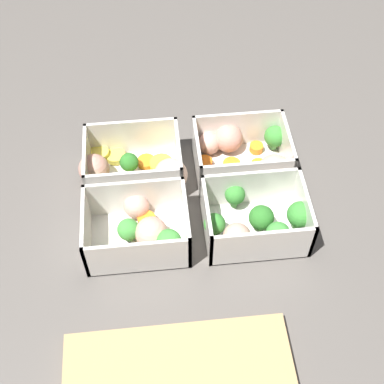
{
  "coord_description": "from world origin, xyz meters",
  "views": [
    {
      "loc": [
        0.05,
        0.49,
        0.66
      ],
      "look_at": [
        0.0,
        0.0,
        0.02
      ],
      "focal_mm": 50.0,
      "sensor_mm": 36.0,
      "label": 1
    }
  ],
  "objects": [
    {
      "name": "container_far_right",
      "position": [
        0.08,
        0.06,
        0.03
      ],
      "size": [
        0.15,
        0.13,
        0.07
      ],
      "color": "silver",
      "rests_on": "ground_plane"
    },
    {
      "name": "container_near_left",
      "position": [
        -0.09,
        -0.06,
        0.03
      ],
      "size": [
        0.15,
        0.14,
        0.07
      ],
      "color": "silver",
      "rests_on": "ground_plane"
    },
    {
      "name": "container_far_left",
      "position": [
        -0.09,
        0.07,
        0.03
      ],
      "size": [
        0.16,
        0.11,
        0.07
      ],
      "color": "silver",
      "rests_on": "ground_plane"
    },
    {
      "name": "container_near_right",
      "position": [
        0.09,
        -0.05,
        0.03
      ],
      "size": [
        0.18,
        0.13,
        0.07
      ],
      "color": "silver",
      "rests_on": "ground_plane"
    },
    {
      "name": "ground_plane",
      "position": [
        0.0,
        0.0,
        0.0
      ],
      "size": [
        4.0,
        4.0,
        0.0
      ],
      "primitive_type": "plane",
      "color": "#56514C"
    }
  ]
}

